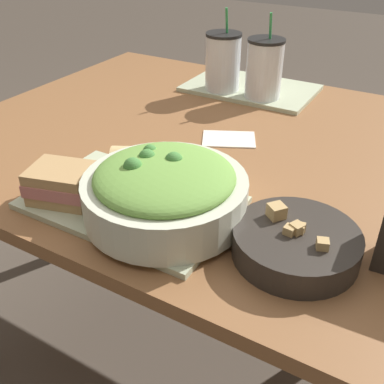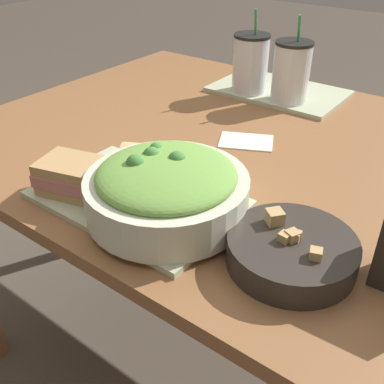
{
  "view_description": "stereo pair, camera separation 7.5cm",
  "coord_description": "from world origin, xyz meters",
  "px_view_note": "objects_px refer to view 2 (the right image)",
  "views": [
    {
      "loc": [
        0.5,
        -0.89,
        1.25
      ],
      "look_at": [
        0.18,
        -0.34,
        0.84
      ],
      "focal_mm": 42.0,
      "sensor_mm": 36.0,
      "label": 1
    },
    {
      "loc": [
        0.56,
        -0.84,
        1.25
      ],
      "look_at": [
        0.18,
        -0.34,
        0.84
      ],
      "focal_mm": 42.0,
      "sensor_mm": 36.0,
      "label": 2
    }
  ],
  "objects_px": {
    "salad_bowl": "(167,188)",
    "drink_cup_dark": "(250,65)",
    "baguette_near": "(161,162)",
    "soup_bowl": "(291,250)",
    "sandwich_near": "(71,176)",
    "napkin_folded": "(246,141)",
    "drink_cup_red": "(291,74)"
  },
  "relations": [
    {
      "from": "salad_bowl",
      "to": "drink_cup_dark",
      "type": "height_order",
      "value": "drink_cup_dark"
    },
    {
      "from": "baguette_near",
      "to": "drink_cup_dark",
      "type": "bearing_deg",
      "value": -15.23
    },
    {
      "from": "soup_bowl",
      "to": "drink_cup_dark",
      "type": "xyz_separation_m",
      "value": [
        -0.44,
        0.61,
        0.06
      ]
    },
    {
      "from": "sandwich_near",
      "to": "napkin_folded",
      "type": "height_order",
      "value": "sandwich_near"
    },
    {
      "from": "sandwich_near",
      "to": "baguette_near",
      "type": "distance_m",
      "value": 0.18
    },
    {
      "from": "drink_cup_red",
      "to": "soup_bowl",
      "type": "bearing_deg",
      "value": -63.01
    },
    {
      "from": "sandwich_near",
      "to": "drink_cup_red",
      "type": "distance_m",
      "value": 0.69
    },
    {
      "from": "soup_bowl",
      "to": "salad_bowl",
      "type": "bearing_deg",
      "value": -175.24
    },
    {
      "from": "soup_bowl",
      "to": "sandwich_near",
      "type": "height_order",
      "value": "sandwich_near"
    },
    {
      "from": "soup_bowl",
      "to": "drink_cup_red",
      "type": "relative_size",
      "value": 0.87
    },
    {
      "from": "sandwich_near",
      "to": "napkin_folded",
      "type": "bearing_deg",
      "value": 54.27
    },
    {
      "from": "salad_bowl",
      "to": "soup_bowl",
      "type": "bearing_deg",
      "value": 4.76
    },
    {
      "from": "drink_cup_red",
      "to": "napkin_folded",
      "type": "bearing_deg",
      "value": -83.51
    },
    {
      "from": "baguette_near",
      "to": "napkin_folded",
      "type": "distance_m",
      "value": 0.27
    },
    {
      "from": "soup_bowl",
      "to": "napkin_folded",
      "type": "xyz_separation_m",
      "value": [
        -0.28,
        0.33,
        -0.02
      ]
    },
    {
      "from": "sandwich_near",
      "to": "drink_cup_dark",
      "type": "relative_size",
      "value": 0.6
    },
    {
      "from": "salad_bowl",
      "to": "drink_cup_dark",
      "type": "bearing_deg",
      "value": 108.15
    },
    {
      "from": "napkin_folded",
      "to": "sandwich_near",
      "type": "bearing_deg",
      "value": -109.97
    },
    {
      "from": "baguette_near",
      "to": "napkin_folded",
      "type": "height_order",
      "value": "baguette_near"
    },
    {
      "from": "soup_bowl",
      "to": "napkin_folded",
      "type": "bearing_deg",
      "value": 130.16
    },
    {
      "from": "drink_cup_red",
      "to": "drink_cup_dark",
      "type": "bearing_deg",
      "value": -180.0
    },
    {
      "from": "soup_bowl",
      "to": "napkin_folded",
      "type": "distance_m",
      "value": 0.43
    },
    {
      "from": "drink_cup_red",
      "to": "salad_bowl",
      "type": "bearing_deg",
      "value": -83.0
    },
    {
      "from": "baguette_near",
      "to": "drink_cup_red",
      "type": "distance_m",
      "value": 0.54
    },
    {
      "from": "sandwich_near",
      "to": "drink_cup_dark",
      "type": "height_order",
      "value": "drink_cup_dark"
    },
    {
      "from": "sandwich_near",
      "to": "baguette_near",
      "type": "bearing_deg",
      "value": 38.31
    },
    {
      "from": "baguette_near",
      "to": "drink_cup_red",
      "type": "xyz_separation_m",
      "value": [
        0.01,
        0.54,
        0.04
      ]
    },
    {
      "from": "soup_bowl",
      "to": "drink_cup_dark",
      "type": "distance_m",
      "value": 0.76
    },
    {
      "from": "salad_bowl",
      "to": "soup_bowl",
      "type": "xyz_separation_m",
      "value": [
        0.23,
        0.02,
        -0.04
      ]
    },
    {
      "from": "baguette_near",
      "to": "drink_cup_red",
      "type": "height_order",
      "value": "drink_cup_red"
    },
    {
      "from": "soup_bowl",
      "to": "drink_cup_red",
      "type": "height_order",
      "value": "drink_cup_red"
    },
    {
      "from": "salad_bowl",
      "to": "drink_cup_red",
      "type": "bearing_deg",
      "value": 97.0
    }
  ]
}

